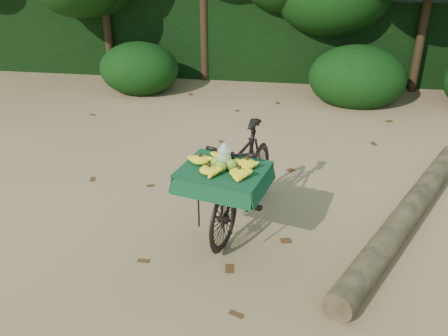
# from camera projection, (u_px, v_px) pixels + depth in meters

# --- Properties ---
(ground) EXTENTS (80.00, 80.00, 0.00)m
(ground) POSITION_uv_depth(u_px,v_px,m) (265.00, 204.00, 6.05)
(ground) COLOR tan
(ground) RESTS_ON ground
(vendor_bicycle) EXTENTS (1.13, 2.04, 1.19)m
(vendor_bicycle) POSITION_uv_depth(u_px,v_px,m) (243.00, 177.00, 5.41)
(vendor_bicycle) COLOR black
(vendor_bicycle) RESTS_ON ground
(fallen_log) EXTENTS (2.15, 3.69, 0.29)m
(fallen_log) POSITION_uv_depth(u_px,v_px,m) (409.00, 212.00, 5.61)
(fallen_log) COLOR brown
(fallen_log) RESTS_ON ground
(hedge_backdrop) EXTENTS (26.00, 1.80, 1.80)m
(hedge_backdrop) POSITION_uv_depth(u_px,v_px,m) (286.00, 35.00, 11.21)
(hedge_backdrop) COLOR black
(hedge_backdrop) RESTS_ON ground
(bush_clumps) EXTENTS (8.80, 1.70, 0.90)m
(bush_clumps) POSITION_uv_depth(u_px,v_px,m) (306.00, 78.00, 9.58)
(bush_clumps) COLOR black
(bush_clumps) RESTS_ON ground
(leaf_litter) EXTENTS (7.00, 7.30, 0.01)m
(leaf_litter) POSITION_uv_depth(u_px,v_px,m) (268.00, 180.00, 6.62)
(leaf_litter) COLOR #432812
(leaf_litter) RESTS_ON ground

